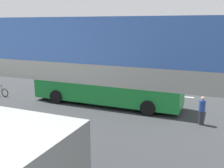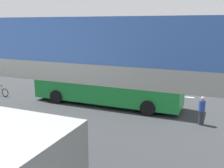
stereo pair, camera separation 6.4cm
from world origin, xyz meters
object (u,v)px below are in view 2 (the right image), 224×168
at_px(bicycle_green, 0,92).
at_px(traffic_sign, 214,74).
at_px(city_bus, 106,80).
at_px(pedestrian, 202,111).

relative_size(bicycle_green, traffic_sign, 0.63).
height_order(city_bus, pedestrian, city_bus).
height_order(city_bus, traffic_sign, city_bus).
xyz_separation_m(bicycle_green, pedestrian, (-16.51, 0.22, 0.51)).
distance_m(city_bus, bicycle_green, 9.56).
relative_size(city_bus, bicycle_green, 6.52).
bearing_deg(traffic_sign, pedestrian, 87.52).
height_order(city_bus, bicycle_green, city_bus).
height_order(bicycle_green, traffic_sign, traffic_sign).
bearing_deg(traffic_sign, bicycle_green, 23.77).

